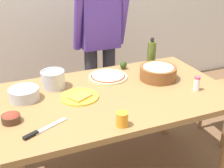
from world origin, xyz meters
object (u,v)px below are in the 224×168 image
dining_table (115,105)px  steel_pot (53,79)px  salt_shaker (197,83)px  popcorn_bowl (158,72)px  avocado (123,65)px  pizza_raw_on_board (108,76)px  plate_with_slice (80,97)px  mixing_bowl_steel (24,94)px  person_cook (100,37)px  olive_oil_bottle (151,55)px  cup_orange (122,119)px  small_sauce_bowl (11,118)px  chef_knife (40,131)px

dining_table → steel_pot: (-0.37, 0.26, 0.16)m
salt_shaker → dining_table: bearing=162.1°
popcorn_bowl → avocado: (-0.16, 0.29, -0.03)m
pizza_raw_on_board → plate_with_slice: 0.39m
pizza_raw_on_board → plate_with_slice: size_ratio=1.17×
mixing_bowl_steel → dining_table: bearing=-14.3°
person_cook → plate_with_slice: bearing=-120.2°
olive_oil_bottle → cup_orange: 0.95m
plate_with_slice → olive_oil_bottle: bearing=22.7°
plate_with_slice → olive_oil_bottle: 0.79m
popcorn_bowl → salt_shaker: popcorn_bowl is taller
pizza_raw_on_board → small_sauce_bowl: bearing=-153.6°
person_cook → steel_pot: person_cook is taller
mixing_bowl_steel → steel_pot: size_ratio=1.15×
mixing_bowl_steel → chef_knife: 0.43m
avocado → mixing_bowl_steel: bearing=-164.2°
olive_oil_bottle → mixing_bowl_steel: bearing=-170.4°
pizza_raw_on_board → chef_knife: size_ratio=1.12×
popcorn_bowl → steel_pot: bearing=168.4°
steel_pot → chef_knife: bearing=-110.3°
steel_pot → small_sauce_bowl: bearing=-132.5°
olive_oil_bottle → cup_orange: bearing=-129.5°
olive_oil_bottle → avocado: size_ratio=3.66×
chef_knife → steel_pot: bearing=69.7°
pizza_raw_on_board → cup_orange: (-0.19, -0.67, 0.03)m
plate_with_slice → olive_oil_bottle: size_ratio=1.02×
dining_table → salt_shaker: bearing=-17.9°
dining_table → popcorn_bowl: popcorn_bowl is taller
olive_oil_bottle → steel_pot: olive_oil_bottle is taller
salt_shaker → plate_with_slice: bearing=165.3°
pizza_raw_on_board → dining_table: bearing=-102.5°
person_cook → cup_orange: size_ratio=19.06×
olive_oil_bottle → salt_shaker: (0.08, -0.51, -0.06)m
person_cook → olive_oil_bottle: person_cook is taller
dining_table → avocado: 0.48m
small_sauce_bowl → olive_oil_bottle: size_ratio=0.43×
popcorn_bowl → cup_orange: bearing=-136.9°
salt_shaker → popcorn_bowl: bearing=118.5°
steel_pot → person_cook: bearing=42.3°
plate_with_slice → salt_shaker: (0.80, -0.21, 0.04)m
plate_with_slice → olive_oil_bottle: olive_oil_bottle is taller
small_sauce_bowl → avocado: avocado is taller
cup_orange → avocado: size_ratio=1.21×
pizza_raw_on_board → chef_knife: (-0.63, -0.55, -0.00)m
olive_oil_bottle → avocado: olive_oil_bottle is taller
steel_pot → salt_shaker: steel_pot is taller
small_sauce_bowl → chef_knife: small_sauce_bowl is taller
mixing_bowl_steel → avocado: mixing_bowl_steel is taller
popcorn_bowl → salt_shaker: size_ratio=2.64×
mixing_bowl_steel → chef_knife: mixing_bowl_steel is taller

